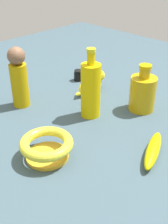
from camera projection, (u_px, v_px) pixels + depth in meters
ground at (84, 123)px, 0.98m from camera, size 2.00×2.00×0.00m
person_figure_adult at (19, 77)px, 1.03m from camera, size 0.09×0.09×0.22m
bowl at (47, 146)px, 0.81m from camera, size 0.15×0.15×0.06m
cat_figurine at (92, 84)px, 1.16m from camera, size 0.06×0.15×0.09m
banana at (153, 150)px, 0.82m from camera, size 0.10×0.18×0.04m
bottle_short at (143, 92)px, 1.03m from camera, size 0.09×0.09×0.17m
bottle_tall at (91, 89)px, 0.98m from camera, size 0.07×0.07×0.24m
nail_polish_jar at (79, 75)px, 1.27m from camera, size 0.04×0.04×0.05m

